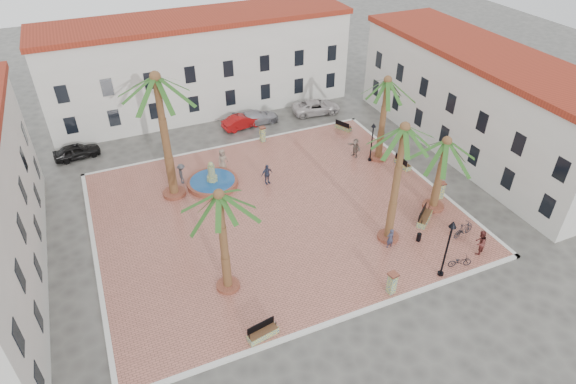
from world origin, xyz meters
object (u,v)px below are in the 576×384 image
(bench_e, at_px, (402,163))
(cyclist_b, at_px, (480,242))
(bench_s, at_px, (263,333))
(pedestrian_east, at_px, (355,148))
(bollard_n, at_px, (262,134))
(cyclist_a, at_px, (390,238))
(bicycle_b, at_px, (464,229))
(bench_ne, at_px, (343,127))
(bollard_e, at_px, (441,190))
(palm_nw, at_px, (157,91))
(lamppost_e, at_px, (373,135))
(palm_ne, at_px, (387,90))
(palm_e, at_px, (445,151))
(palm_s, at_px, (403,140))
(pedestrian_fountain_b, at_px, (267,174))
(bench_se, at_px, (424,218))
(palm_sw, at_px, (220,206))
(car_red, at_px, (242,121))
(litter_bin, at_px, (419,237))
(fountain, at_px, (213,181))
(car_silver, at_px, (256,117))
(pedestrian_fountain_a, at_px, (222,160))
(car_white, at_px, (316,107))
(bicycle_a, at_px, (460,261))
(pedestrian_north, at_px, (182,174))
(bollard_se, at_px, (392,283))

(bench_e, bearing_deg, cyclist_b, 171.42)
(bench_s, height_order, pedestrian_east, pedestrian_east)
(bollard_n, distance_m, cyclist_b, 21.58)
(cyclist_a, bearing_deg, bicycle_b, 166.65)
(bench_ne, relative_size, bollard_e, 1.23)
(palm_nw, distance_m, lamppost_e, 18.06)
(palm_ne, relative_size, bench_ne, 4.39)
(palm_e, bearing_deg, bench_s, -159.51)
(palm_s, xyz_separation_m, bicycle_b, (4.94, -1.89, -7.26))
(palm_nw, distance_m, pedestrian_east, 17.81)
(palm_ne, xyz_separation_m, pedestrian_fountain_b, (-10.44, 0.23, -5.59))
(bench_se, xyz_separation_m, cyclist_b, (1.23, -4.24, 0.62))
(palm_sw, relative_size, cyclist_a, 4.76)
(palm_e, xyz_separation_m, bench_ne, (-0.19, 13.82, -4.69))
(bench_se, height_order, car_red, car_red)
(bench_e, distance_m, car_red, 16.13)
(palm_s, bearing_deg, palm_nw, 138.42)
(palm_nw, xyz_separation_m, bench_s, (1.51, -15.54, -8.46))
(palm_e, relative_size, litter_bin, 9.87)
(bench_se, distance_m, bollard_e, 3.53)
(bench_ne, distance_m, car_red, 9.89)
(palm_s, relative_size, bollard_n, 6.18)
(palm_sw, bearing_deg, palm_nw, 94.49)
(fountain, relative_size, bicycle_b, 2.24)
(lamppost_e, height_order, cyclist_a, lamppost_e)
(palm_ne, distance_m, pedestrian_east, 5.96)
(palm_nw, height_order, car_silver, palm_nw)
(bollard_n, height_order, pedestrian_fountain_a, pedestrian_fountain_a)
(palm_ne, distance_m, car_white, 12.13)
(bicycle_a, bearing_deg, bench_s, 106.74)
(palm_e, bearing_deg, car_silver, 111.64)
(bicycle_b, relative_size, car_white, 0.37)
(bench_e, height_order, bicycle_a, bench_e)
(palm_s, distance_m, litter_bin, 7.79)
(car_silver, bearing_deg, bench_e, -147.02)
(bench_e, xyz_separation_m, pedestrian_north, (-17.93, 4.99, 0.62))
(palm_nw, bearing_deg, bicycle_b, -36.68)
(cyclist_a, bearing_deg, bollard_e, -156.67)
(fountain, xyz_separation_m, pedestrian_east, (12.81, -0.71, 0.59))
(palm_nw, xyz_separation_m, car_silver, (10.30, 9.17, -8.23))
(palm_sw, relative_size, bollard_n, 5.05)
(car_silver, relative_size, car_white, 0.91)
(bollard_e, bearing_deg, cyclist_a, -154.13)
(pedestrian_fountain_b, bearing_deg, cyclist_a, -77.17)
(bench_ne, bearing_deg, pedestrian_east, 136.50)
(palm_sw, xyz_separation_m, bench_ne, (16.64, 15.49, -6.01))
(car_red, bearing_deg, bollard_se, 173.87)
(palm_nw, xyz_separation_m, bench_e, (18.92, -3.65, -8.47))
(lamppost_e, height_order, pedestrian_east, lamppost_e)
(palm_s, height_order, cyclist_b, palm_s)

